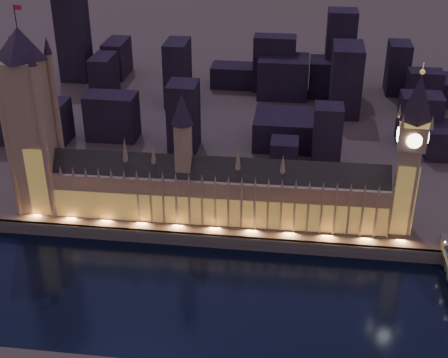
# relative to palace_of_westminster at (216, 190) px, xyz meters

# --- Properties ---
(ground_plane) EXTENTS (2000.00, 2000.00, 0.00)m
(ground_plane) POSITION_rel_palace_of_westminster_xyz_m (0.65, -61.74, -26.37)
(ground_plane) COLOR black
(ground_plane) RESTS_ON ground
(north_bank) EXTENTS (2000.00, 960.00, 8.00)m
(north_bank) POSITION_rel_palace_of_westminster_xyz_m (0.65, 458.26, -22.37)
(north_bank) COLOR brown
(north_bank) RESTS_ON ground
(embankment_wall) EXTENTS (2000.00, 2.50, 8.00)m
(embankment_wall) POSITION_rel_palace_of_westminster_xyz_m (0.65, -20.74, -22.37)
(embankment_wall) COLOR #454740
(embankment_wall) RESTS_ON ground
(palace_of_westminster) EXTENTS (202.00, 22.87, 78.00)m
(palace_of_westminster) POSITION_rel_palace_of_westminster_xyz_m (0.00, 0.00, 0.00)
(palace_of_westminster) COLOR #8B785D
(palace_of_westminster) RESTS_ON north_bank
(victoria_tower) EXTENTS (31.68, 31.68, 124.64)m
(victoria_tower) POSITION_rel_palace_of_westminster_xyz_m (-109.35, 0.18, 43.54)
(victoria_tower) COLOR #8B785D
(victoria_tower) RESTS_ON north_bank
(elizabeth_tower) EXTENTS (18.00, 18.00, 101.21)m
(elizabeth_tower) POSITION_rel_palace_of_westminster_xyz_m (108.65, 0.17, 37.87)
(elizabeth_tower) COLOR #8B785D
(elizabeth_tower) RESTS_ON north_bank
(city_backdrop) EXTENTS (466.22, 215.63, 81.19)m
(city_backdrop) POSITION_rel_palace_of_westminster_xyz_m (34.36, 185.98, 4.53)
(city_backdrop) COLOR black
(city_backdrop) RESTS_ON north_bank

